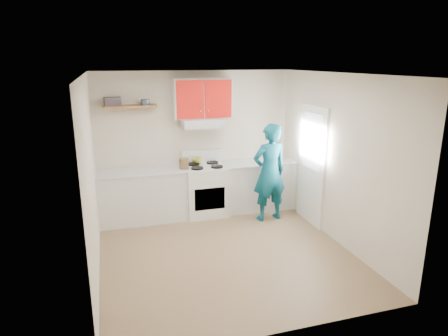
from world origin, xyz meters
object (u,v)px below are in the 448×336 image
object	(u,v)px
tin	(145,102)
crock	(184,164)
person	(269,173)
stove	(205,190)
kettle	(197,160)

from	to	relation	value
tin	crock	distance (m)	1.25
tin	crock	bearing A→B (deg)	-18.90
person	stove	bearing A→B (deg)	-35.10
tin	kettle	distance (m)	1.41
tin	crock	xyz separation A→B (m)	(0.60, -0.20, -1.08)
stove	crock	distance (m)	0.67
person	kettle	bearing A→B (deg)	-40.11
crock	person	xyz separation A→B (m)	(1.42, -0.52, -0.13)
stove	person	xyz separation A→B (m)	(1.02, -0.57, 0.41)
kettle	person	distance (m)	1.36
stove	crock	bearing A→B (deg)	-172.56
kettle	stove	bearing A→B (deg)	-78.54
tin	crock	size ratio (longest dim) A/B	0.76
stove	kettle	size ratio (longest dim) A/B	5.44
kettle	crock	world-z (taller)	crock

